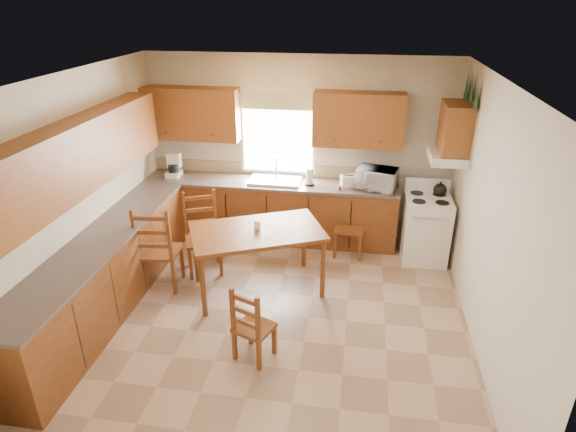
# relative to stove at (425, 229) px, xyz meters

# --- Properties ---
(floor) EXTENTS (4.50, 4.50, 0.00)m
(floor) POSITION_rel_stove_xyz_m (-1.88, -1.64, -0.45)
(floor) COLOR tan
(floor) RESTS_ON ground
(ceiling) EXTENTS (4.50, 4.50, 0.00)m
(ceiling) POSITION_rel_stove_xyz_m (-1.88, -1.64, 2.25)
(ceiling) COLOR olive
(ceiling) RESTS_ON floor
(wall_left) EXTENTS (4.50, 4.50, 0.00)m
(wall_left) POSITION_rel_stove_xyz_m (-4.13, -1.64, 0.90)
(wall_left) COLOR beige
(wall_left) RESTS_ON floor
(wall_right) EXTENTS (4.50, 4.50, 0.00)m
(wall_right) POSITION_rel_stove_xyz_m (0.37, -1.64, 0.90)
(wall_right) COLOR beige
(wall_right) RESTS_ON floor
(wall_back) EXTENTS (4.50, 4.50, 0.00)m
(wall_back) POSITION_rel_stove_xyz_m (-1.88, 0.61, 0.90)
(wall_back) COLOR beige
(wall_back) RESTS_ON floor
(wall_front) EXTENTS (4.50, 4.50, 0.00)m
(wall_front) POSITION_rel_stove_xyz_m (-1.88, -3.89, 0.90)
(wall_front) COLOR beige
(wall_front) RESTS_ON floor
(lower_cab_back) EXTENTS (3.75, 0.60, 0.88)m
(lower_cab_back) POSITION_rel_stove_xyz_m (-2.25, 0.31, -0.01)
(lower_cab_back) COLOR brown
(lower_cab_back) RESTS_ON floor
(lower_cab_left) EXTENTS (0.60, 3.60, 0.88)m
(lower_cab_left) POSITION_rel_stove_xyz_m (-3.83, -1.79, -0.01)
(lower_cab_left) COLOR brown
(lower_cab_left) RESTS_ON floor
(counter_back) EXTENTS (3.75, 0.63, 0.04)m
(counter_back) POSITION_rel_stove_xyz_m (-2.25, 0.31, 0.45)
(counter_back) COLOR brown
(counter_back) RESTS_ON lower_cab_back
(counter_left) EXTENTS (0.63, 3.60, 0.04)m
(counter_left) POSITION_rel_stove_xyz_m (-3.83, -1.79, 0.45)
(counter_left) COLOR brown
(counter_left) RESTS_ON lower_cab_left
(backsplash) EXTENTS (3.75, 0.01, 0.18)m
(backsplash) POSITION_rel_stove_xyz_m (-2.25, 0.60, 0.56)
(backsplash) COLOR #947E59
(backsplash) RESTS_ON counter_back
(upper_cab_back_left) EXTENTS (1.41, 0.33, 0.75)m
(upper_cab_back_left) POSITION_rel_stove_xyz_m (-3.43, 0.44, 1.40)
(upper_cab_back_left) COLOR brown
(upper_cab_back_left) RESTS_ON wall_back
(upper_cab_back_right) EXTENTS (1.25, 0.33, 0.75)m
(upper_cab_back_right) POSITION_rel_stove_xyz_m (-1.02, 0.44, 1.40)
(upper_cab_back_right) COLOR brown
(upper_cab_back_right) RESTS_ON wall_back
(upper_cab_left) EXTENTS (0.33, 3.60, 0.75)m
(upper_cab_left) POSITION_rel_stove_xyz_m (-3.96, -1.79, 1.40)
(upper_cab_left) COLOR brown
(upper_cab_left) RESTS_ON wall_left
(upper_cab_stove) EXTENTS (0.33, 0.62, 0.62)m
(upper_cab_stove) POSITION_rel_stove_xyz_m (0.20, 0.01, 1.45)
(upper_cab_stove) COLOR brown
(upper_cab_stove) RESTS_ON wall_right
(range_hood) EXTENTS (0.44, 0.62, 0.12)m
(range_hood) POSITION_rel_stove_xyz_m (0.15, 0.01, 1.07)
(range_hood) COLOR silver
(range_hood) RESTS_ON wall_right
(window_frame) EXTENTS (1.13, 0.02, 1.18)m
(window_frame) POSITION_rel_stove_xyz_m (-2.18, 0.58, 1.10)
(window_frame) COLOR silver
(window_frame) RESTS_ON wall_back
(window_pane) EXTENTS (1.05, 0.01, 1.10)m
(window_pane) POSITION_rel_stove_xyz_m (-2.18, 0.57, 1.10)
(window_pane) COLOR white
(window_pane) RESTS_ON wall_back
(window_valance) EXTENTS (1.19, 0.01, 0.24)m
(window_valance) POSITION_rel_stove_xyz_m (-2.18, 0.55, 1.60)
(window_valance) COLOR #556C3F
(window_valance) RESTS_ON wall_back
(sink_basin) EXTENTS (0.75, 0.45, 0.04)m
(sink_basin) POSITION_rel_stove_xyz_m (-2.18, 0.31, 0.49)
(sink_basin) COLOR silver
(sink_basin) RESTS_ON counter_back
(pine_decal_a) EXTENTS (0.22, 0.22, 0.36)m
(pine_decal_a) POSITION_rel_stove_xyz_m (0.33, -0.31, 1.93)
(pine_decal_a) COLOR #1A4426
(pine_decal_a) RESTS_ON wall_right
(pine_decal_b) EXTENTS (0.22, 0.22, 0.36)m
(pine_decal_b) POSITION_rel_stove_xyz_m (0.33, 0.01, 1.97)
(pine_decal_b) COLOR #1A4426
(pine_decal_b) RESTS_ON wall_right
(pine_decal_c) EXTENTS (0.22, 0.22, 0.36)m
(pine_decal_c) POSITION_rel_stove_xyz_m (0.33, 0.33, 1.93)
(pine_decal_c) COLOR #1A4426
(pine_decal_c) RESTS_ON wall_right
(stove) EXTENTS (0.62, 0.64, 0.91)m
(stove) POSITION_rel_stove_xyz_m (0.00, 0.00, 0.00)
(stove) COLOR silver
(stove) RESTS_ON floor
(coffeemaker) EXTENTS (0.24, 0.28, 0.38)m
(coffeemaker) POSITION_rel_stove_xyz_m (-3.73, 0.30, 0.66)
(coffeemaker) COLOR silver
(coffeemaker) RESTS_ON counter_back
(paper_towel) EXTENTS (0.14, 0.14, 0.25)m
(paper_towel) POSITION_rel_stove_xyz_m (-1.67, 0.27, 0.59)
(paper_towel) COLOR white
(paper_towel) RESTS_ON counter_back
(toaster) EXTENTS (0.24, 0.19, 0.17)m
(toaster) POSITION_rel_stove_xyz_m (-1.11, 0.28, 0.55)
(toaster) COLOR silver
(toaster) RESTS_ON counter_back
(microwave) EXTENTS (0.57, 0.47, 0.30)m
(microwave) POSITION_rel_stove_xyz_m (-0.71, 0.26, 0.62)
(microwave) COLOR silver
(microwave) RESTS_ON counter_back
(dining_table) EXTENTS (1.80, 1.46, 0.84)m
(dining_table) POSITION_rel_stove_xyz_m (-2.14, -1.14, -0.03)
(dining_table) COLOR brown
(dining_table) RESTS_ON floor
(chair_near_left) EXTENTS (0.52, 0.50, 1.13)m
(chair_near_left) POSITION_rel_stove_xyz_m (-3.38, -1.24, 0.11)
(chair_near_left) COLOR brown
(chair_near_left) RESTS_ON floor
(chair_near_right) EXTENTS (0.46, 0.45, 0.86)m
(chair_near_right) POSITION_rel_stove_xyz_m (-1.92, -2.38, -0.03)
(chair_near_right) COLOR brown
(chair_near_right) RESTS_ON floor
(chair_far_left) EXTENTS (0.59, 0.58, 1.08)m
(chair_far_left) POSITION_rel_stove_xyz_m (-2.96, -0.81, 0.09)
(chair_far_left) COLOR brown
(chair_far_left) RESTS_ON floor
(chair_far_right) EXTENTS (0.43, 0.41, 0.97)m
(chair_far_right) POSITION_rel_stove_xyz_m (-1.05, -0.05, 0.03)
(chair_far_right) COLOR brown
(chair_far_right) RESTS_ON floor
(table_paper) EXTENTS (0.32, 0.37, 0.00)m
(table_paper) POSITION_rel_stove_xyz_m (-1.84, -1.23, 0.39)
(table_paper) COLOR white
(table_paper) RESTS_ON dining_table
(table_card) EXTENTS (0.08, 0.04, 0.11)m
(table_card) POSITION_rel_stove_xyz_m (-2.14, -1.11, 0.44)
(table_card) COLOR white
(table_card) RESTS_ON dining_table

